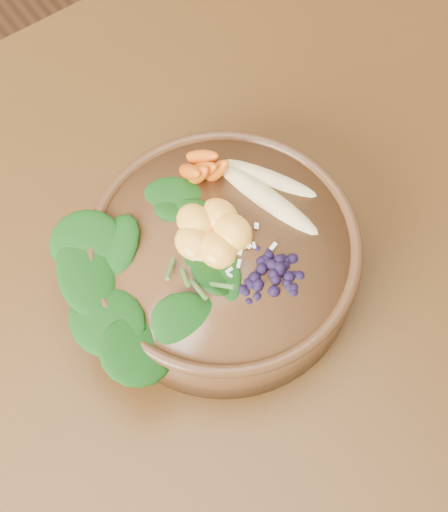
{
  "coord_description": "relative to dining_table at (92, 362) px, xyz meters",
  "views": [
    {
      "loc": [
        -0.03,
        -0.33,
        1.51
      ],
      "look_at": [
        0.18,
        -0.04,
        0.8
      ],
      "focal_mm": 50.0,
      "sensor_mm": 36.0,
      "label": 1
    }
  ],
  "objects": [
    {
      "name": "kale_heap",
      "position": [
        0.12,
        0.01,
        0.2
      ],
      "size": [
        0.24,
        0.22,
        0.05
      ],
      "primitive_type": null,
      "rotation": [
        0.0,
        0.0,
        0.28
      ],
      "color": "#144810",
      "rests_on": "stoneware_bowl"
    },
    {
      "name": "banana_halves",
      "position": [
        0.26,
        -0.01,
        0.19
      ],
      "size": [
        0.1,
        0.17,
        0.03
      ],
      "rotation": [
        0.0,
        0.0,
        0.28
      ],
      "color": "#E0CC84",
      "rests_on": "stoneware_bowl"
    },
    {
      "name": "coconut_flakes",
      "position": [
        0.19,
        -0.06,
        0.18
      ],
      "size": [
        0.11,
        0.1,
        0.01
      ],
      "primitive_type": null,
      "rotation": [
        0.0,
        0.0,
        0.28
      ],
      "color": "white",
      "rests_on": "stoneware_bowl"
    },
    {
      "name": "dining_table",
      "position": [
        0.0,
        0.0,
        0.0
      ],
      "size": [
        1.6,
        0.9,
        0.75
      ],
      "color": "#331C0C",
      "rests_on": "ground"
    },
    {
      "name": "carrot_cluster",
      "position": [
        0.21,
        0.06,
        0.22
      ],
      "size": [
        0.08,
        0.08,
        0.08
      ],
      "primitive_type": null,
      "rotation": [
        0.0,
        0.0,
        0.28
      ],
      "color": "orange",
      "rests_on": "stoneware_bowl"
    },
    {
      "name": "mandarin_cluster",
      "position": [
        0.18,
        -0.02,
        0.19
      ],
      "size": [
        0.11,
        0.12,
        0.03
      ],
      "primitive_type": null,
      "rotation": [
        0.0,
        0.0,
        0.28
      ],
      "color": "#F9A730",
      "rests_on": "stoneware_bowl"
    },
    {
      "name": "blueberry_pile",
      "position": [
        0.2,
        -0.09,
        0.19
      ],
      "size": [
        0.16,
        0.14,
        0.04
      ],
      "primitive_type": null,
      "rotation": [
        0.0,
        0.0,
        0.28
      ],
      "color": "black",
      "rests_on": "stoneware_bowl"
    },
    {
      "name": "stoneware_bowl",
      "position": [
        0.18,
        -0.04,
        0.13
      ],
      "size": [
        0.37,
        0.37,
        0.08
      ],
      "primitive_type": "cylinder",
      "rotation": [
        0.0,
        0.0,
        0.28
      ],
      "color": "#51321A",
      "rests_on": "dining_table"
    },
    {
      "name": "ground",
      "position": [
        0.0,
        0.0,
        -0.66
      ],
      "size": [
        4.0,
        4.0,
        0.0
      ],
      "primitive_type": "plane",
      "color": "#381E0F",
      "rests_on": "ground"
    }
  ]
}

